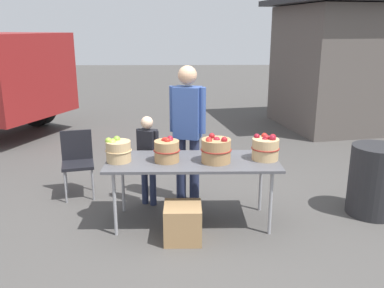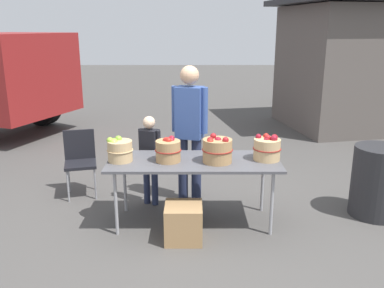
{
  "view_description": "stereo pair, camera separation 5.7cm",
  "coord_description": "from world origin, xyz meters",
  "views": [
    {
      "loc": [
        -0.08,
        -4.34,
        2.18
      ],
      "look_at": [
        0.0,
        0.3,
        0.85
      ],
      "focal_mm": 38.6,
      "sensor_mm": 36.0,
      "label": 1
    },
    {
      "loc": [
        -0.02,
        -4.34,
        2.18
      ],
      "look_at": [
        0.0,
        0.3,
        0.85
      ],
      "focal_mm": 38.6,
      "sensor_mm": 36.0,
      "label": 2
    }
  ],
  "objects": [
    {
      "name": "ground_plane",
      "position": [
        0.0,
        0.0,
        0.0
      ],
      "size": [
        40.0,
        40.0,
        0.0
      ],
      "primitive_type": "plane",
      "color": "#474442"
    },
    {
      "name": "market_table",
      "position": [
        0.0,
        0.0,
        0.71
      ],
      "size": [
        1.9,
        0.76,
        0.75
      ],
      "color": "#4C4C51",
      "rests_on": "ground"
    },
    {
      "name": "apple_basket_green_0",
      "position": [
        -0.81,
        -0.03,
        0.88
      ],
      "size": [
        0.29,
        0.29,
        0.27
      ],
      "color": "tan",
      "rests_on": "market_table"
    },
    {
      "name": "apple_basket_red_0",
      "position": [
        -0.28,
        -0.03,
        0.88
      ],
      "size": [
        0.29,
        0.29,
        0.27
      ],
      "color": "#A87F51",
      "rests_on": "market_table"
    },
    {
      "name": "apple_basket_red_1",
      "position": [
        0.25,
        -0.07,
        0.89
      ],
      "size": [
        0.34,
        0.34,
        0.31
      ],
      "color": "#A87F51",
      "rests_on": "market_table"
    },
    {
      "name": "apple_basket_red_2",
      "position": [
        0.81,
        0.02,
        0.88
      ],
      "size": [
        0.31,
        0.31,
        0.29
      ],
      "color": "tan",
      "rests_on": "market_table"
    },
    {
      "name": "vendor_adult",
      "position": [
        -0.05,
        0.61,
        1.02
      ],
      "size": [
        0.44,
        0.31,
        1.73
      ],
      "rotation": [
        0.0,
        0.0,
        2.86
      ],
      "color": "#262D4C",
      "rests_on": "ground"
    },
    {
      "name": "child_customer",
      "position": [
        -0.54,
        0.51,
        0.67
      ],
      "size": [
        0.28,
        0.22,
        1.14
      ],
      "rotation": [
        0.0,
        0.0,
        2.73
      ],
      "color": "#262D4C",
      "rests_on": "ground"
    },
    {
      "name": "food_kiosk",
      "position": [
        3.66,
        4.81,
        1.38
      ],
      "size": [
        3.99,
        3.52,
        2.74
      ],
      "rotation": [
        0.0,
        0.0,
        0.19
      ],
      "color": "#59514C",
      "rests_on": "ground"
    },
    {
      "name": "folding_chair",
      "position": [
        -1.5,
        0.84,
        0.51
      ],
      "size": [
        0.49,
        0.49,
        0.86
      ],
      "rotation": [
        0.0,
        0.0,
        0.25
      ],
      "color": "black",
      "rests_on": "ground"
    },
    {
      "name": "trash_barrel",
      "position": [
        2.16,
        0.19,
        0.42
      ],
      "size": [
        0.59,
        0.59,
        0.84
      ],
      "primitive_type": "cylinder",
      "color": "#262628",
      "rests_on": "ground"
    },
    {
      "name": "produce_crate",
      "position": [
        -0.11,
        -0.41,
        0.19
      ],
      "size": [
        0.39,
        0.39,
        0.39
      ],
      "primitive_type": "cube",
      "color": "#A87F51",
      "rests_on": "ground"
    }
  ]
}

